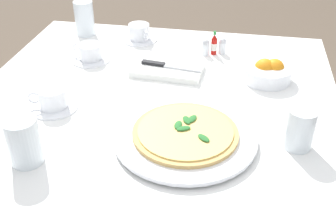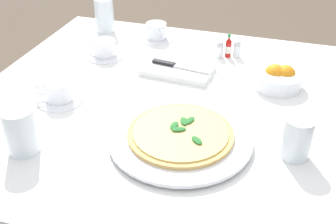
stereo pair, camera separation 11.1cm
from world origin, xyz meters
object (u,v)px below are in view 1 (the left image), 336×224
pizza_plate (185,137)px  coffee_cup_right_edge (139,33)px  water_glass_near_left (300,130)px  coffee_cup_near_right (53,99)px  water_glass_far_left (25,144)px  pizza (185,132)px  dinner_knife (168,66)px  water_glass_left_edge (85,21)px  pepper_shaker (205,48)px  hot_sauce_bottle (214,45)px  napkin_folded (167,70)px  coffee_cup_back_corner (90,53)px  salt_shaker (222,47)px  citrus_bowl (268,72)px

pizza_plate → coffee_cup_right_edge: (-0.26, 0.58, 0.02)m
water_glass_near_left → coffee_cup_near_right: bearing=175.0°
coffee_cup_right_edge → water_glass_far_left: size_ratio=1.14×
pizza → coffee_cup_right_edge: 0.63m
pizza → water_glass_near_left: (0.27, 0.02, 0.02)m
dinner_knife → water_glass_left_edge: bearing=153.3°
coffee_cup_right_edge → pepper_shaker: size_ratio=2.31×
water_glass_near_left → hot_sauce_bottle: water_glass_near_left is taller
coffee_cup_near_right → dinner_knife: size_ratio=0.67×
napkin_folded → hot_sauce_bottle: hot_sauce_bottle is taller
coffee_cup_back_corner → napkin_folded: 0.27m
water_glass_left_edge → pepper_shaker: bearing=-11.6°
coffee_cup_right_edge → salt_shaker: size_ratio=2.31×
pizza_plate → coffee_cup_near_right: size_ratio=2.71×
salt_shaker → citrus_bowl: bearing=-47.4°
salt_shaker → pizza: bearing=-95.8°
coffee_cup_near_right → napkin_folded: bearing=44.1°
water_glass_left_edge → coffee_cup_back_corner: bearing=-66.3°
water_glass_near_left → pepper_shaker: size_ratio=1.84×
pepper_shaker → water_glass_near_left: bearing=-60.0°
coffee_cup_near_right → water_glass_left_edge: size_ratio=1.02×
citrus_bowl → hot_sauce_bottle: 0.24m
pizza → coffee_cup_near_right: bearing=167.9°
coffee_cup_right_edge → citrus_bowl: citrus_bowl is taller
pizza → citrus_bowl: bearing=60.1°
coffee_cup_right_edge → coffee_cup_back_corner: coffee_cup_right_edge is taller
coffee_cup_near_right → pepper_shaker: (0.38, 0.42, -0.00)m
water_glass_far_left → pepper_shaker: water_glass_far_left is taller
coffee_cup_back_corner → water_glass_far_left: (0.03, -0.53, 0.02)m
coffee_cup_back_corner → pepper_shaker: bearing=16.6°
coffee_cup_near_right → water_glass_far_left: water_glass_far_left is taller
napkin_folded → salt_shaker: bearing=50.6°
water_glass_far_left → salt_shaker: size_ratio=2.02×
pizza_plate → coffee_cup_right_edge: bearing=113.9°
pizza → salt_shaker: bearing=84.2°
coffee_cup_near_right → napkin_folded: (0.27, 0.26, -0.02)m
pizza_plate → pizza: 0.01m
pizza_plate → hot_sauce_bottle: (0.03, 0.51, 0.02)m
pepper_shaker → napkin_folded: bearing=-124.4°
coffee_cup_right_edge → coffee_cup_back_corner: (-0.12, -0.19, -0.00)m
coffee_cup_back_corner → coffee_cup_near_right: bearing=-90.4°
dinner_knife → coffee_cup_near_right: bearing=-128.6°
coffee_cup_right_edge → napkin_folded: (0.15, -0.23, -0.02)m
water_glass_far_left → pepper_shaker: bearing=61.8°
pepper_shaker → coffee_cup_back_corner: bearing=-163.4°
pizza_plate → dinner_knife: dinner_knife is taller
coffee_cup_near_right → water_glass_far_left: bearing=-81.8°
coffee_cup_near_right → pizza: bearing=-12.1°
water_glass_near_left → citrus_bowl: 0.34m
coffee_cup_back_corner → water_glass_near_left: size_ratio=1.27×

